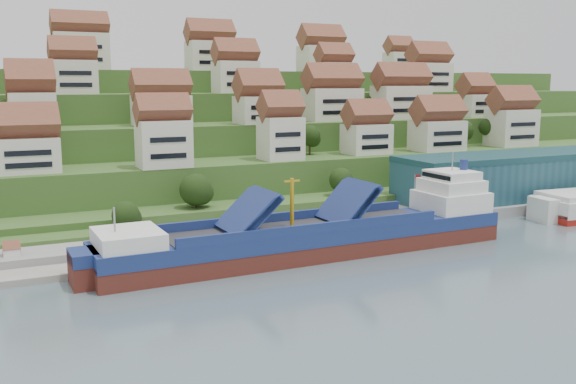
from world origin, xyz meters
TOP-DOWN VIEW (x-y plane):
  - ground at (0.00, 0.00)m, footprint 300.00×300.00m
  - quay at (20.00, 15.00)m, footprint 180.00×14.00m
  - hillside at (0.00, 103.55)m, footprint 260.00×128.00m
  - hillside_village at (0.62, 60.71)m, footprint 155.17×63.27m
  - hillside_trees at (-2.61, 45.08)m, footprint 143.37×61.82m
  - warehouse at (52.00, 17.00)m, footprint 60.00×15.00m
  - flagpole at (18.11, 10.00)m, footprint 1.28×0.16m
  - cargo_ship at (-7.93, -0.62)m, footprint 69.56×12.19m

SIDE VIEW (x-z plane):
  - ground at x=0.00m, z-range 0.00..0.00m
  - quay at x=20.00m, z-range 0.00..2.20m
  - cargo_ship at x=-7.93m, z-range -4.65..10.62m
  - flagpole at x=18.11m, z-range 2.88..10.88m
  - warehouse at x=52.00m, z-range 2.20..12.20m
  - hillside at x=0.00m, z-range -4.84..26.16m
  - hillside_trees at x=-2.61m, z-range 1.18..31.86m
  - hillside_village at x=0.62m, z-range 9.69..39.17m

